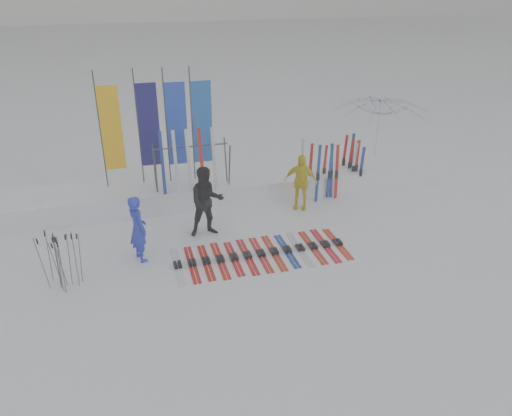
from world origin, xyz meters
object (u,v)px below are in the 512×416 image
object	(u,v)px
person_yellow	(301,182)
ski_rack	(192,160)
person_black	(207,202)
tent_canopy	(378,137)
person_blue	(138,229)
ski_row	(261,254)

from	to	relation	value
person_yellow	ski_rack	bearing A→B (deg)	-169.25
person_black	ski_rack	distance (m)	1.80
tent_canopy	person_blue	bearing A→B (deg)	-157.14
person_blue	person_black	size ratio (longest dim) A/B	0.88
ski_row	ski_rack	bearing A→B (deg)	109.52
tent_canopy	ski_rack	xyz separation A→B (m)	(-6.02, -0.70, 0.06)
person_black	ski_row	world-z (taller)	person_black
person_blue	person_yellow	xyz separation A→B (m)	(4.50, 1.64, -0.00)
tent_canopy	person_yellow	bearing A→B (deg)	-153.28
person_blue	ski_rack	xyz separation A→B (m)	(1.64, 2.53, 0.59)
ski_row	ski_rack	world-z (taller)	ski_rack
tent_canopy	ski_row	size ratio (longest dim) A/B	0.72
person_yellow	ski_row	size ratio (longest dim) A/B	0.39
person_black	person_yellow	distance (m)	2.91
person_black	ski_row	size ratio (longest dim) A/B	0.44
ski_row	ski_rack	distance (m)	3.55
ski_rack	person_yellow	bearing A→B (deg)	-17.17
person_black	person_yellow	bearing A→B (deg)	15.77
person_blue	tent_canopy	distance (m)	8.33
person_black	ski_row	distance (m)	1.90
person_blue	person_yellow	size ratio (longest dim) A/B	1.01
ski_row	ski_rack	size ratio (longest dim) A/B	2.01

